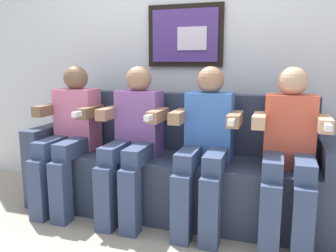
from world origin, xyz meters
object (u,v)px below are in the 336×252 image
object	(u,v)px
person_leftmost	(70,132)
person_left_center	(133,137)
person_right_center	(206,142)
person_rightmost	(289,148)
couch	(175,172)

from	to	relation	value
person_leftmost	person_left_center	bearing A→B (deg)	0.00
person_left_center	person_right_center	distance (m)	0.54
person_rightmost	person_right_center	bearing A→B (deg)	180.00
person_right_center	person_rightmost	world-z (taller)	same
person_leftmost	person_rightmost	size ratio (longest dim) A/B	1.00
couch	person_leftmost	world-z (taller)	person_leftmost
person_leftmost	person_left_center	xyz separation A→B (m)	(0.54, 0.00, 0.00)
person_right_center	person_left_center	bearing A→B (deg)	180.00
couch	person_leftmost	bearing A→B (deg)	-168.17
person_leftmost	person_right_center	distance (m)	1.07
person_rightmost	couch	bearing A→B (deg)	168.18
couch	person_leftmost	distance (m)	0.87
person_left_center	person_rightmost	xyz separation A→B (m)	(1.07, 0.00, 0.00)
couch	person_left_center	world-z (taller)	person_left_center
person_leftmost	person_rightmost	xyz separation A→B (m)	(1.61, 0.00, 0.00)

